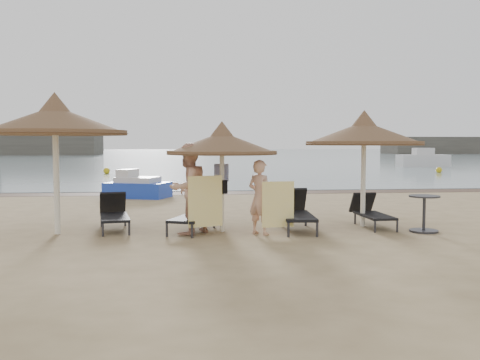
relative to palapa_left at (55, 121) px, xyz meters
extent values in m
plane|color=tan|center=(4.19, -0.26, -2.43)|extent=(160.00, 160.00, 0.00)
cube|color=slate|center=(4.19, 79.74, -2.42)|extent=(200.00, 140.00, 0.03)
cube|color=#4E3728|center=(4.19, 9.14, -2.43)|extent=(200.00, 1.60, 0.01)
cube|color=silver|center=(22.19, 29.74, -1.93)|extent=(4.00, 1.60, 1.00)
cube|color=silver|center=(22.19, 29.74, -1.18)|extent=(1.50, 1.00, 0.60)
cylinder|color=white|center=(0.00, 0.00, -1.32)|extent=(0.13, 0.13, 2.23)
cone|color=brown|center=(0.00, 0.00, 0.03)|extent=(3.08, 3.08, 0.58)
cone|color=brown|center=(0.00, 0.00, 0.38)|extent=(0.74, 0.74, 0.48)
cylinder|color=brown|center=(0.00, 0.00, -0.24)|extent=(3.02, 3.02, 0.11)
cylinder|color=white|center=(3.57, -0.06, -1.54)|extent=(0.10, 0.10, 1.79)
cone|color=brown|center=(3.57, -0.06, -0.45)|extent=(2.47, 2.47, 0.47)
cone|color=brown|center=(3.57, -0.06, -0.17)|extent=(0.60, 0.60, 0.38)
cylinder|color=brown|center=(3.57, -0.06, -0.68)|extent=(2.42, 2.42, 0.09)
cylinder|color=white|center=(6.93, 0.32, -1.43)|extent=(0.11, 0.11, 2.00)
cone|color=brown|center=(6.93, 0.32, -0.22)|extent=(2.76, 2.76, 0.52)
cone|color=brown|center=(6.93, 0.32, 0.09)|extent=(0.67, 0.67, 0.43)
cylinder|color=brown|center=(6.93, 0.32, -0.47)|extent=(2.71, 2.71, 0.10)
cylinder|color=#2D2E33|center=(1.02, -0.45, -2.30)|extent=(0.05, 0.05, 0.27)
cylinder|color=#2D2E33|center=(1.56, -0.36, -2.30)|extent=(0.05, 0.05, 0.27)
cylinder|color=#2D2E33|center=(0.80, 0.89, -2.30)|extent=(0.05, 0.05, 0.27)
cylinder|color=#2D2E33|center=(1.34, 0.98, -2.30)|extent=(0.05, 0.05, 0.27)
cube|color=black|center=(1.17, 0.32, -2.13)|extent=(0.83, 1.54, 0.06)
cube|color=black|center=(1.03, 1.16, -1.90)|extent=(0.66, 0.50, 0.55)
cylinder|color=#2D2E33|center=(2.36, -0.62, -2.29)|extent=(0.05, 0.05, 0.28)
cylinder|color=#2D2E33|center=(2.89, -0.83, -2.29)|extent=(0.05, 0.05, 0.28)
cylinder|color=#2D2E33|center=(2.90, 0.69, -2.29)|extent=(0.05, 0.05, 0.28)
cylinder|color=#2D2E33|center=(3.42, 0.48, -2.29)|extent=(0.05, 0.05, 0.28)
cube|color=black|center=(2.91, -0.02, -2.12)|extent=(1.15, 1.64, 0.06)
cube|color=black|center=(3.25, 0.80, -1.88)|extent=(0.74, 0.63, 0.57)
cylinder|color=#2D2E33|center=(4.89, -0.94, -2.28)|extent=(0.05, 0.05, 0.30)
cylinder|color=#2D2E33|center=(5.50, -0.98, -2.28)|extent=(0.05, 0.05, 0.30)
cylinder|color=#2D2E33|center=(5.01, 0.57, -2.28)|extent=(0.05, 0.05, 0.30)
cylinder|color=#2D2E33|center=(5.61, 0.53, -2.28)|extent=(0.05, 0.05, 0.30)
cube|color=black|center=(5.26, -0.15, -2.10)|extent=(0.79, 1.67, 0.06)
cube|color=black|center=(5.33, 0.80, -1.84)|extent=(0.70, 0.50, 0.61)
cylinder|color=#2D2E33|center=(6.89, -0.60, -2.30)|extent=(0.05, 0.05, 0.26)
cylinder|color=#2D2E33|center=(7.41, -0.59, -2.30)|extent=(0.05, 0.05, 0.26)
cylinder|color=#2D2E33|center=(6.87, 0.67, -2.30)|extent=(0.05, 0.05, 0.26)
cylinder|color=#2D2E33|center=(7.38, 0.69, -2.30)|extent=(0.05, 0.05, 0.26)
cube|color=black|center=(7.14, 0.09, -2.15)|extent=(0.59, 1.38, 0.05)
cube|color=black|center=(7.12, 0.89, -1.93)|extent=(0.57, 0.40, 0.52)
cylinder|color=#2D2E33|center=(8.01, -0.61, -2.41)|extent=(0.63, 0.63, 0.04)
cylinder|color=#2D2E33|center=(8.01, -0.61, -2.03)|extent=(0.07, 0.07, 0.76)
cylinder|color=#2D2E33|center=(8.01, -0.61, -1.64)|extent=(0.67, 0.67, 0.03)
imported|color=#DDA687|center=(2.82, -0.33, -1.29)|extent=(1.24, 1.21, 2.28)
imported|color=#DDA687|center=(4.35, -0.52, -1.50)|extent=(1.01, 1.00, 1.87)
cube|color=yellow|center=(3.17, -0.68, -1.69)|extent=(0.73, 0.28, 1.08)
cube|color=yellow|center=(4.70, -0.77, -1.76)|extent=(0.70, 0.07, 0.97)
cube|color=silver|center=(3.57, 0.12, -1.13)|extent=(0.33, 0.20, 0.40)
cube|color=black|center=(3.57, -0.22, -1.43)|extent=(0.22, 0.12, 0.30)
cube|color=#1D3EBC|center=(1.09, 7.68, -2.16)|extent=(2.50, 1.98, 0.55)
cube|color=silver|center=(1.09, 7.68, -1.82)|extent=(1.69, 1.51, 0.25)
cube|color=silver|center=(0.72, 7.83, -1.59)|extent=(0.78, 1.01, 0.35)
sphere|color=gold|center=(-2.03, 22.38, -2.23)|extent=(0.41, 0.41, 0.41)
sphere|color=gold|center=(19.34, 21.30, -2.23)|extent=(0.39, 0.39, 0.39)
camera|label=1|loc=(2.69, -11.83, -0.46)|focal=40.00mm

